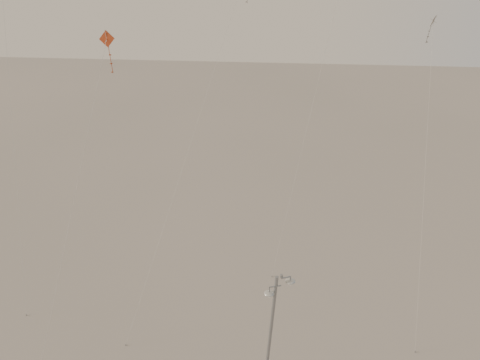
{
  "coord_description": "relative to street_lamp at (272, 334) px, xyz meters",
  "views": [
    {
      "loc": [
        1.5,
        -18.23,
        23.48
      ],
      "look_at": [
        -0.56,
        5.0,
        11.3
      ],
      "focal_mm": 35.0,
      "sensor_mm": 36.0,
      "label": 1
    }
  ],
  "objects": [
    {
      "name": "street_lamp",
      "position": [
        0.0,
        0.0,
        0.0
      ],
      "size": [
        1.55,
        0.89,
        8.65
      ],
      "color": "#999CA1",
      "rests_on": "ground"
    },
    {
      "name": "kite_1",
      "position": [
        -4.11,
        12.16,
        12.03
      ],
      "size": [
        6.9,
        12.45,
        21.64
      ],
      "rotation": [
        0.0,
        0.0,
        -0.78
      ],
      "color": "#35302C",
      "rests_on": "ground"
    },
    {
      "name": "kite_3",
      "position": [
        -8.5,
        -0.26,
        10.65
      ],
      "size": [
        5.57,
        5.76,
        20.07
      ],
      "rotation": [
        0.0,
        0.0,
        0.02
      ],
      "color": "#A03517",
      "rests_on": "ground"
    },
    {
      "name": "kite_4",
      "position": [
        8.73,
        8.93,
        9.49
      ],
      "size": [
        0.8,
        7.34,
        19.44
      ],
      "rotation": [
        0.0,
        0.0,
        1.76
      ],
      "color": "#35302C",
      "rests_on": "ground"
    }
  ]
}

